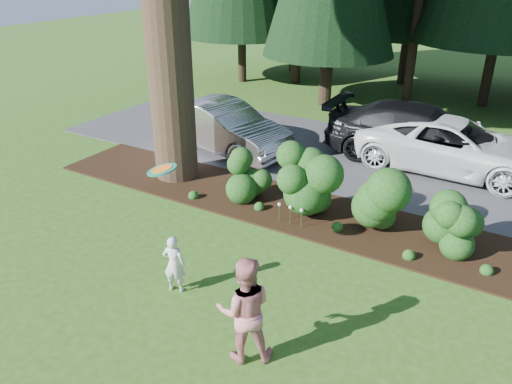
{
  "coord_description": "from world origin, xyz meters",
  "views": [
    {
      "loc": [
        4.45,
        -7.16,
        6.02
      ],
      "look_at": [
        -0.61,
        1.31,
        1.3
      ],
      "focal_mm": 35.0,
      "sensor_mm": 36.0,
      "label": 1
    }
  ],
  "objects_px": {
    "car_silver_wagon": "(223,127)",
    "child": "(174,264)",
    "adult": "(245,310)",
    "frisbee": "(162,170)",
    "car_white_suv": "(454,146)",
    "car_dark_suv": "(421,135)"
  },
  "relations": [
    {
      "from": "car_silver_wagon",
      "to": "child",
      "type": "height_order",
      "value": "car_silver_wagon"
    },
    {
      "from": "child",
      "to": "adult",
      "type": "bearing_deg",
      "value": 141.28
    },
    {
      "from": "child",
      "to": "adult",
      "type": "xyz_separation_m",
      "value": [
        2.12,
        -0.81,
        0.33
      ]
    },
    {
      "from": "frisbee",
      "to": "car_silver_wagon",
      "type": "bearing_deg",
      "value": 115.76
    },
    {
      "from": "car_silver_wagon",
      "to": "car_white_suv",
      "type": "xyz_separation_m",
      "value": [
        6.94,
        2.1,
        -0.03
      ]
    },
    {
      "from": "car_silver_wagon",
      "to": "adult",
      "type": "xyz_separation_m",
      "value": [
        5.68,
        -7.71,
        0.09
      ]
    },
    {
      "from": "car_silver_wagon",
      "to": "frisbee",
      "type": "bearing_deg",
      "value": -143.6
    },
    {
      "from": "car_white_suv",
      "to": "child",
      "type": "xyz_separation_m",
      "value": [
        -3.38,
        -9.0,
        -0.21
      ]
    },
    {
      "from": "car_dark_suv",
      "to": "child",
      "type": "distance_m",
      "value": 9.59
    },
    {
      "from": "car_white_suv",
      "to": "child",
      "type": "relative_size",
      "value": 4.65
    },
    {
      "from": "car_white_suv",
      "to": "frisbee",
      "type": "xyz_separation_m",
      "value": [
        -3.75,
        -8.71,
        1.59
      ]
    },
    {
      "from": "adult",
      "to": "child",
      "type": "bearing_deg",
      "value": -54.67
    },
    {
      "from": "car_white_suv",
      "to": "car_dark_suv",
      "type": "distance_m",
      "value": 1.1
    },
    {
      "from": "car_white_suv",
      "to": "adult",
      "type": "relative_size",
      "value": 3.01
    },
    {
      "from": "adult",
      "to": "car_dark_suv",
      "type": "bearing_deg",
      "value": -124.87
    },
    {
      "from": "car_white_suv",
      "to": "car_dark_suv",
      "type": "bearing_deg",
      "value": 75.44
    },
    {
      "from": "car_dark_suv",
      "to": "child",
      "type": "height_order",
      "value": "car_dark_suv"
    },
    {
      "from": "car_silver_wagon",
      "to": "frisbee",
      "type": "distance_m",
      "value": 7.5
    },
    {
      "from": "adult",
      "to": "frisbee",
      "type": "relative_size",
      "value": 3.25
    },
    {
      "from": "adult",
      "to": "car_silver_wagon",
      "type": "bearing_deg",
      "value": -87.36
    },
    {
      "from": "car_white_suv",
      "to": "car_dark_suv",
      "type": "xyz_separation_m",
      "value": [
        -1.06,
        0.3,
        0.09
      ]
    },
    {
      "from": "car_white_suv",
      "to": "adult",
      "type": "xyz_separation_m",
      "value": [
        -1.26,
        -9.82,
        0.12
      ]
    }
  ]
}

